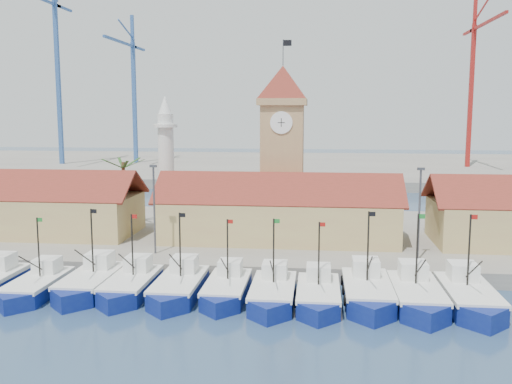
# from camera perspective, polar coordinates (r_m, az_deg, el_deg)

# --- Properties ---
(ground) EXTENTS (400.00, 400.00, 0.00)m
(ground) POSITION_cam_1_polar(r_m,az_deg,el_deg) (45.99, 0.53, -12.00)
(ground) COLOR navy
(ground) RESTS_ON ground
(quay) EXTENTS (140.00, 32.00, 1.50)m
(quay) POSITION_cam_1_polar(r_m,az_deg,el_deg) (68.78, 2.50, -4.57)
(quay) COLOR gray
(quay) RESTS_ON ground
(terminal) EXTENTS (240.00, 80.00, 2.00)m
(terminal) POSITION_cam_1_polar(r_m,az_deg,el_deg) (153.76, 4.57, 2.51)
(terminal) COLOR gray
(terminal) RESTS_ON ground
(boat_1) EXTENTS (3.43, 9.40, 7.12)m
(boat_1) POSITION_cam_1_polar(r_m,az_deg,el_deg) (53.18, -21.17, -8.93)
(boat_1) COLOR navy
(boat_1) RESTS_ON ground
(boat_2) EXTENTS (3.74, 10.24, 7.75)m
(boat_2) POSITION_cam_1_polar(r_m,az_deg,el_deg) (52.53, -16.31, -8.84)
(boat_2) COLOR navy
(boat_2) RESTS_ON ground
(boat_3) EXTENTS (3.56, 9.75, 7.37)m
(boat_3) POSITION_cam_1_polar(r_m,az_deg,el_deg) (51.09, -12.47, -9.23)
(boat_3) COLOR navy
(boat_3) RESTS_ON ground
(boat_4) EXTENTS (3.68, 10.08, 7.62)m
(boat_4) POSITION_cam_1_polar(r_m,az_deg,el_deg) (49.74, -7.79, -9.55)
(boat_4) COLOR navy
(boat_4) RESTS_ON ground
(boat_5) EXTENTS (3.43, 9.39, 7.11)m
(boat_5) POSITION_cam_1_polar(r_m,az_deg,el_deg) (49.03, -3.00, -9.82)
(boat_5) COLOR navy
(boat_5) RESTS_ON ground
(boat_6) EXTENTS (3.57, 9.78, 7.40)m
(boat_6) POSITION_cam_1_polar(r_m,az_deg,el_deg) (47.79, 1.67, -10.25)
(boat_6) COLOR navy
(boat_6) RESTS_ON ground
(boat_7) EXTENTS (3.47, 9.52, 7.20)m
(boat_7) POSITION_cam_1_polar(r_m,az_deg,el_deg) (47.61, 6.24, -10.40)
(boat_7) COLOR navy
(boat_7) RESTS_ON ground
(boat_8) EXTENTS (3.87, 10.60, 8.02)m
(boat_8) POSITION_cam_1_polar(r_m,az_deg,el_deg) (48.68, 11.11, -9.98)
(boat_8) COLOR navy
(boat_8) RESTS_ON ground
(boat_9) EXTENTS (3.85, 10.56, 7.99)m
(boat_9) POSITION_cam_1_polar(r_m,az_deg,el_deg) (48.78, 15.83, -10.11)
(boat_9) COLOR navy
(boat_9) RESTS_ON ground
(boat_10) EXTENTS (3.87, 10.59, 8.02)m
(boat_10) POSITION_cam_1_polar(r_m,az_deg,el_deg) (49.62, 20.59, -10.00)
(boat_10) COLOR navy
(boat_10) RESTS_ON ground
(hall_left) EXTENTS (31.20, 10.13, 7.61)m
(hall_left) POSITION_cam_1_polar(r_m,az_deg,el_deg) (73.62, -23.43, -1.83)
(hall_left) COLOR tan
(hall_left) RESTS_ON quay
(hall_center) EXTENTS (27.04, 10.13, 7.61)m
(hall_center) POSITION_cam_1_polar(r_m,az_deg,el_deg) (64.22, 2.29, -2.53)
(hall_center) COLOR tan
(hall_center) RESTS_ON quay
(clock_tower) EXTENTS (5.80, 5.80, 22.70)m
(clock_tower) POSITION_cam_1_polar(r_m,az_deg,el_deg) (69.22, 2.66, 4.88)
(clock_tower) COLOR tan
(clock_tower) RESTS_ON quay
(minaret) EXTENTS (3.00, 3.00, 16.30)m
(minaret) POSITION_cam_1_polar(r_m,az_deg,el_deg) (73.80, -8.97, 3.25)
(minaret) COLOR silver
(minaret) RESTS_ON quay
(palm_tree) EXTENTS (5.60, 5.03, 8.39)m
(palm_tree) POSITION_cam_1_polar(r_m,az_deg,el_deg) (73.74, -13.07, 0.42)
(palm_tree) COLOR brown
(palm_tree) RESTS_ON quay
(lamp_posts) EXTENTS (80.70, 0.25, 9.03)m
(lamp_posts) POSITION_cam_1_polar(r_m,az_deg,el_deg) (55.90, 2.26, -1.53)
(lamp_posts) COLOR #3F3F44
(lamp_posts) RESTS_ON quay
(crane_blue_far) EXTENTS (1.00, 38.04, 49.05)m
(crane_blue_far) POSITION_cam_1_polar(r_m,az_deg,el_deg) (158.84, -19.59, 12.60)
(crane_blue_far) COLOR #315898
(crane_blue_far) RESTS_ON terminal
(crane_blue_near) EXTENTS (1.00, 30.80, 39.03)m
(crane_blue_near) POSITION_cam_1_polar(r_m,az_deg,el_deg) (157.88, -12.26, 10.68)
(crane_blue_near) COLOR #315898
(crane_blue_near) RESTS_ON terminal
(crane_red_right) EXTENTS (1.00, 34.50, 41.73)m
(crane_red_right) POSITION_cam_1_polar(r_m,az_deg,el_deg) (151.37, 20.95, 11.14)
(crane_red_right) COLOR maroon
(crane_red_right) RESTS_ON terminal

